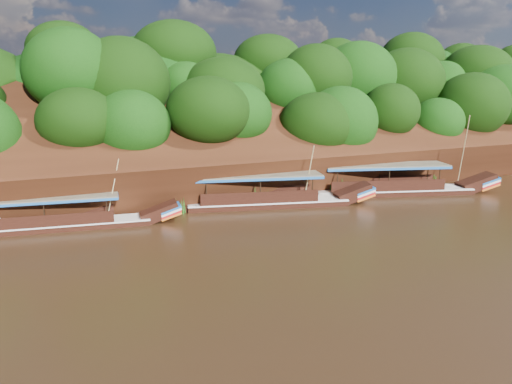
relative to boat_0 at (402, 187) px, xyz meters
The scene contains 6 objects.
ground 15.47m from the boat_0, 150.95° to the right, with size 160.00×160.00×0.00m, color black.
riverbank 20.40m from the boat_0, 131.61° to the left, with size 120.00×30.06×19.40m.
boat_0 is the anchor object (origin of this frame).
boat_1 12.32m from the boat_0, behind, with size 15.49×6.01×5.53m.
boat_2 28.24m from the boat_0, behind, with size 14.64×4.05×5.11m.
reeds 17.26m from the boat_0, behind, with size 48.71×2.49×2.05m.
Camera 1 is at (-16.96, -26.95, 9.95)m, focal length 35.00 mm.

